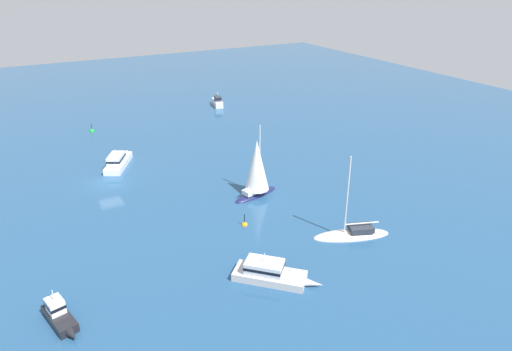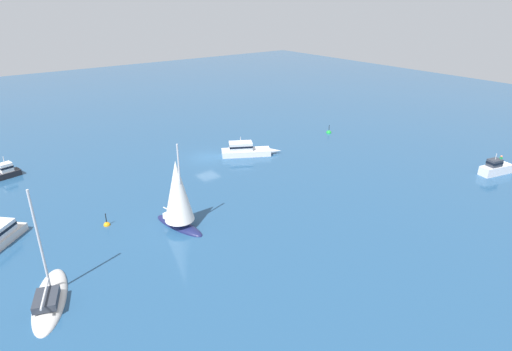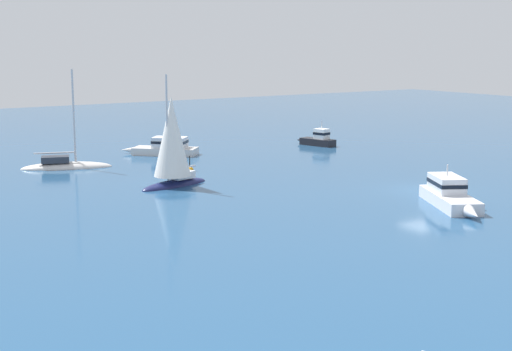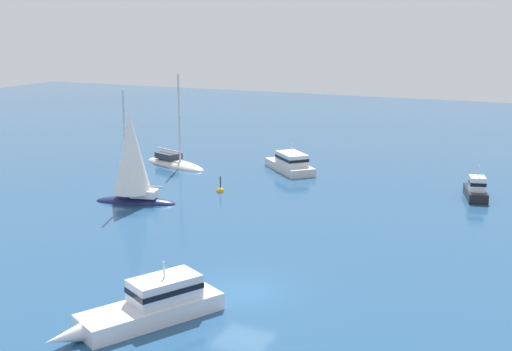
{
  "view_description": "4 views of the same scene",
  "coord_description": "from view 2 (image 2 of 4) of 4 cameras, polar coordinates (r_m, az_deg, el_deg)",
  "views": [
    {
      "loc": [
        -8.03,
        -49.74,
        22.28
      ],
      "look_at": [
        14.58,
        -8.18,
        1.02
      ],
      "focal_mm": 32.54,
      "sensor_mm": 36.0,
      "label": 1
    },
    {
      "loc": [
        43.04,
        -24.53,
        18.67
      ],
      "look_at": [
        11.88,
        -1.26,
        1.96
      ],
      "focal_mm": 29.52,
      "sensor_mm": 36.0,
      "label": 2
    },
    {
      "loc": [
        36.62,
        34.85,
        9.82
      ],
      "look_at": [
        10.92,
        -3.84,
        1.52
      ],
      "focal_mm": 52.29,
      "sensor_mm": 36.0,
      "label": 3
    },
    {
      "loc": [
        -12.26,
        26.03,
        12.28
      ],
      "look_at": [
        4.42,
        -11.28,
        2.63
      ],
      "focal_mm": 46.7,
      "sensor_mm": 36.0,
      "label": 4
    }
  ],
  "objects": [
    {
      "name": "ketch",
      "position": [
        36.43,
        -10.56,
        -2.92
      ],
      "size": [
        5.86,
        3.09,
        8.15
      ],
      "rotation": [
        0.0,
        0.0,
        0.24
      ],
      "color": "#191E4C",
      "rests_on": "ground"
    },
    {
      "name": "launch",
      "position": [
        53.17,
        -1.4,
        3.49
      ],
      "size": [
        4.81,
        7.29,
        2.44
      ],
      "rotation": [
        0.0,
        0.0,
        1.07
      ],
      "color": "white",
      "rests_on": "ground"
    },
    {
      "name": "motor_cruiser",
      "position": [
        54.85,
        29.9,
        0.92
      ],
      "size": [
        2.26,
        5.02,
        2.53
      ],
      "rotation": [
        0.0,
        0.0,
        1.34
      ],
      "color": "white",
      "rests_on": "ground"
    },
    {
      "name": "channel_buoy",
      "position": [
        39.59,
        -19.54,
        -6.33
      ],
      "size": [
        0.59,
        0.59,
        1.44
      ],
      "color": "orange",
      "rests_on": "ground"
    },
    {
      "name": "sloop",
      "position": [
        32.1,
        -26.16,
        -14.83
      ],
      "size": [
        7.36,
        4.31,
        8.3
      ],
      "rotation": [
        0.0,
        0.0,
        2.8
      ],
      "color": "silver",
      "rests_on": "ground"
    },
    {
      "name": "ground_plane",
      "position": [
        52.94,
        -6.62,
        2.44
      ],
      "size": [
        160.0,
        160.0,
        0.0
      ],
      "primitive_type": "plane",
      "color": "navy"
    },
    {
      "name": "mooring_buoy",
      "position": [
        63.18,
        9.83,
        5.72
      ],
      "size": [
        0.75,
        0.75,
        1.56
      ],
      "color": "green",
      "rests_on": "ground"
    },
    {
      "name": "cabin_cruiser",
      "position": [
        54.15,
        -31.14,
        0.26
      ],
      "size": [
        2.08,
        4.47,
        2.45
      ],
      "rotation": [
        0.0,
        0.0,
        4.95
      ],
      "color": "black",
      "rests_on": "ground"
    }
  ]
}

